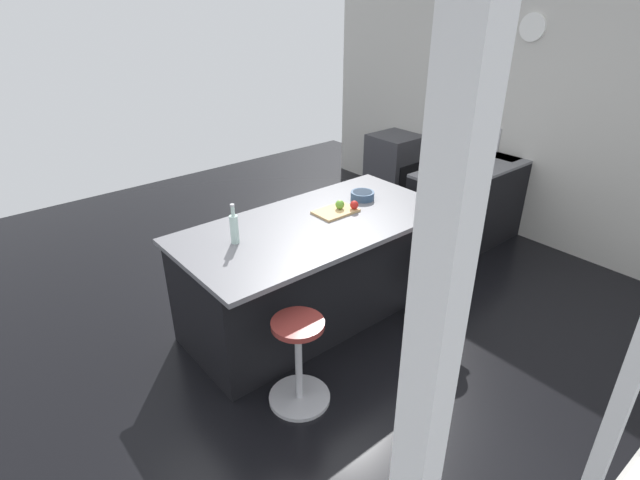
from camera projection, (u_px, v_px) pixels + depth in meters
The scene contains 12 objects.
ground_plane at pixel (291, 313), 4.49m from camera, with size 8.09×8.09×0.00m, color black.
interior_partition_left at pixel (507, 108), 5.61m from camera, with size 0.15×5.43×2.84m.
sink_cabinet at pixel (488, 197), 5.75m from camera, with size 2.26×0.60×1.20m.
oven_range at pixel (394, 167), 6.76m from camera, with size 0.60×0.61×0.89m.
kitchen_island at pixel (313, 269), 4.26m from camera, with size 2.29×1.13×0.94m.
stool_by_window at pixel (433, 291), 4.23m from camera, with size 0.44×0.44×0.68m.
stool_middle at pixel (299, 364), 3.41m from camera, with size 0.44×0.44×0.68m.
cutting_board at pixel (336, 211), 4.19m from camera, with size 0.36×0.24×0.02m, color tan.
apple_red at pixel (354, 205), 4.20m from camera, with size 0.07×0.07×0.07m, color red.
apple_green at pixel (340, 205), 4.20m from camera, with size 0.08×0.08×0.08m, color #609E2D.
water_bottle at pixel (234, 228), 3.64m from camera, with size 0.06×0.06×0.31m.
fruit_bowl at pixel (362, 195), 4.44m from camera, with size 0.21×0.21×0.07m.
Camera 1 is at (2.16, 3.01, 2.64)m, focal length 27.73 mm.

